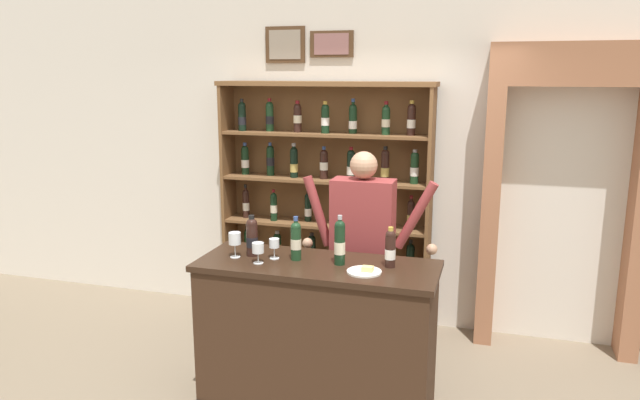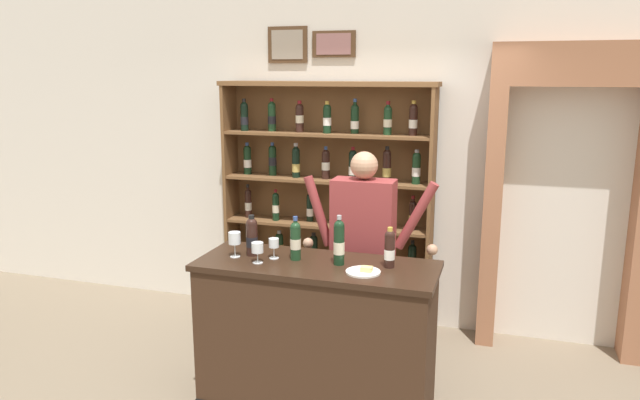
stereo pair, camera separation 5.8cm
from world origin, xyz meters
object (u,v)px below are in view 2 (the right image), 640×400
at_px(tasting_bottle_grappa, 252,236).
at_px(tasting_counter, 316,336).
at_px(wine_glass_center, 274,244).
at_px(wine_shelf, 327,200).
at_px(tasting_bottle_brunello, 295,240).
at_px(tasting_bottle_rosso, 339,242).
at_px(shopkeeper, 363,239).
at_px(wine_glass_spare, 257,249).
at_px(cheese_plate, 364,271).
at_px(wine_glass_left, 235,239).
at_px(tasting_bottle_vin_santo, 390,248).

bearing_deg(tasting_bottle_grappa, tasting_counter, -4.01).
bearing_deg(wine_glass_center, wine_shelf, 92.24).
bearing_deg(wine_shelf, tasting_bottle_brunello, -81.77).
bearing_deg(tasting_bottle_brunello, tasting_bottle_rosso, -1.84).
bearing_deg(shopkeeper, tasting_counter, -108.08).
distance_m(tasting_counter, wine_glass_spare, 0.73).
relative_size(tasting_bottle_grappa, tasting_bottle_rosso, 0.86).
height_order(tasting_bottle_brunello, cheese_plate, tasting_bottle_brunello).
xyz_separation_m(tasting_bottle_grappa, wine_glass_left, (-0.10, -0.07, -0.01)).
height_order(tasting_bottle_brunello, wine_glass_left, tasting_bottle_brunello).
xyz_separation_m(tasting_counter, tasting_bottle_vin_santo, (0.48, 0.06, 0.65)).
relative_size(tasting_bottle_rosso, cheese_plate, 1.50).
bearing_deg(tasting_bottle_rosso, shopkeeper, 86.39).
bearing_deg(shopkeeper, tasting_bottle_brunello, -122.60).
distance_m(shopkeeper, tasting_bottle_brunello, 0.64).
distance_m(tasting_bottle_rosso, cheese_plate, 0.27).
bearing_deg(wine_glass_center, tasting_bottle_grappa, 172.26).
distance_m(wine_glass_left, cheese_plate, 0.93).
distance_m(tasting_bottle_rosso, tasting_bottle_vin_santo, 0.33).
bearing_deg(tasting_bottle_rosso, tasting_counter, -172.03).
distance_m(wine_glass_center, wine_glass_spare, 0.14).
height_order(tasting_bottle_rosso, wine_glass_spare, tasting_bottle_rosso).
xyz_separation_m(shopkeeper, tasting_bottle_grappa, (-0.66, -0.53, 0.11)).
height_order(tasting_bottle_rosso, wine_glass_left, tasting_bottle_rosso).
bearing_deg(shopkeeper, tasting_bottle_vin_santo, -59.62).
bearing_deg(wine_glass_center, tasting_bottle_brunello, 7.89).
relative_size(tasting_bottle_grappa, wine_glass_left, 1.63).
distance_m(tasting_bottle_vin_santo, wine_glass_left, 1.05).
relative_size(wine_glass_spare, cheese_plate, 0.64).
relative_size(tasting_counter, wine_glass_center, 11.41).
bearing_deg(tasting_bottle_vin_santo, wine_shelf, 121.21).
bearing_deg(tasting_bottle_brunello, cheese_plate, -14.15).
relative_size(shopkeeper, wine_glass_spare, 12.26).
distance_m(wine_shelf, wine_glass_spare, 1.56).
relative_size(tasting_bottle_brunello, wine_glass_spare, 2.13).
bearing_deg(shopkeeper, wine_glass_center, -131.50).
bearing_deg(shopkeeper, cheese_plate, -76.26).
bearing_deg(wine_glass_center, cheese_plate, -9.25).
bearing_deg(tasting_bottle_vin_santo, tasting_bottle_brunello, -177.04).
bearing_deg(wine_glass_center, wine_glass_left, -169.79).
xyz_separation_m(shopkeeper, tasting_bottle_vin_santo, (0.29, -0.50, 0.10)).
bearing_deg(wine_glass_spare, cheese_plate, 1.37).
height_order(tasting_bottle_grappa, tasting_bottle_brunello, tasting_bottle_brunello).
distance_m(wine_shelf, tasting_bottle_brunello, 1.43).
xyz_separation_m(shopkeeper, wine_glass_spare, (-0.56, -0.68, 0.07)).
bearing_deg(tasting_bottle_vin_santo, shopkeeper, 120.38).
bearing_deg(tasting_counter, tasting_bottle_vin_santo, 7.59).
relative_size(wine_shelf, wine_glass_spare, 15.68).
distance_m(tasting_bottle_vin_santo, cheese_plate, 0.24).
xyz_separation_m(tasting_bottle_grappa, tasting_bottle_rosso, (0.63, -0.01, 0.02)).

